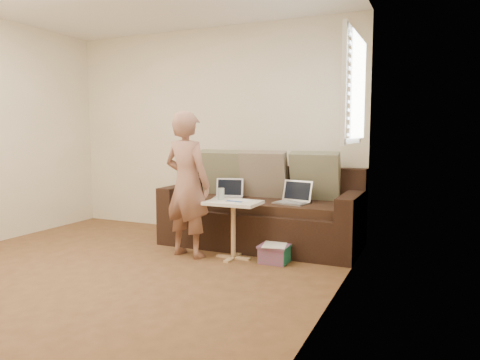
{
  "coord_description": "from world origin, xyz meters",
  "views": [
    {
      "loc": [
        2.69,
        -2.86,
        1.28
      ],
      "look_at": [
        0.8,
        1.4,
        0.78
      ],
      "focal_mm": 33.24,
      "sensor_mm": 36.0,
      "label": 1
    }
  ],
  "objects": [
    {
      "name": "drinking_glass",
      "position": [
        0.68,
        1.19,
        0.65
      ],
      "size": [
        0.07,
        0.07,
        0.12
      ],
      "primitive_type": null,
      "color": "silver",
      "rests_on": "side_table"
    },
    {
      "name": "laptop_silver",
      "position": [
        1.29,
        1.66,
        0.52
      ],
      "size": [
        0.39,
        0.31,
        0.23
      ],
      "primitive_type": null,
      "rotation": [
        0.0,
        0.0,
        -0.2
      ],
      "color": "#B7BABC",
      "rests_on": "sofa"
    },
    {
      "name": "wall_back",
      "position": [
        0.0,
        2.25,
        1.3
      ],
      "size": [
        4.0,
        0.0,
        4.0
      ],
      "primitive_type": "plane",
      "rotation": [
        1.57,
        0.0,
        0.0
      ],
      "color": "beige",
      "rests_on": "ground"
    },
    {
      "name": "striped_box",
      "position": [
        1.27,
        1.2,
        0.09
      ],
      "size": [
        0.29,
        0.29,
        0.18
      ],
      "primitive_type": null,
      "color": "#CA1E78",
      "rests_on": "ground"
    },
    {
      "name": "sofa",
      "position": [
        0.9,
        1.77,
        0.42
      ],
      "size": [
        2.2,
        0.95,
        0.85
      ],
      "primitive_type": null,
      "color": "black",
      "rests_on": "ground"
    },
    {
      "name": "laptop_white",
      "position": [
        0.51,
        1.7,
        0.52
      ],
      "size": [
        0.37,
        0.3,
        0.23
      ],
      "primitive_type": null,
      "rotation": [
        0.0,
        0.0,
        0.25
      ],
      "color": "white",
      "rests_on": "sofa"
    },
    {
      "name": "pillow_right",
      "position": [
        1.45,
        2.02,
        0.79
      ],
      "size": [
        0.55,
        0.28,
        0.57
      ],
      "primitive_type": null,
      "rotation": [
        0.26,
        0.0,
        0.0
      ],
      "color": "#6A694E",
      "rests_on": "sofa"
    },
    {
      "name": "floor",
      "position": [
        0.0,
        0.0,
        0.0
      ],
      "size": [
        4.5,
        4.5,
        0.0
      ],
      "primitive_type": "plane",
      "color": "#50361D",
      "rests_on": "ground"
    },
    {
      "name": "paper_on_table",
      "position": [
        0.88,
        1.17,
        0.59
      ],
      "size": [
        0.25,
        0.33,
        0.0
      ],
      "primitive_type": null,
      "rotation": [
        0.0,
        0.0,
        -0.14
      ],
      "color": "white",
      "rests_on": "side_table"
    },
    {
      "name": "person",
      "position": [
        0.36,
        1.05,
        0.75
      ],
      "size": [
        0.6,
        0.46,
        1.5
      ],
      "primitive_type": "imported",
      "rotation": [
        0.0,
        0.0,
        2.98
      ],
      "color": "brown",
      "rests_on": "ground"
    },
    {
      "name": "pillow_left",
      "position": [
        0.3,
        2.01,
        0.79
      ],
      "size": [
        0.55,
        0.29,
        0.57
      ],
      "primitive_type": null,
      "rotation": [
        0.28,
        0.0,
        0.0
      ],
      "color": "#6A694E",
      "rests_on": "sofa"
    },
    {
      "name": "side_table",
      "position": [
        0.84,
        1.15,
        0.3
      ],
      "size": [
        0.54,
        0.38,
        0.59
      ],
      "primitive_type": null,
      "color": "silver",
      "rests_on": "ground"
    },
    {
      "name": "scissors",
      "position": [
        0.87,
        1.09,
        0.6
      ],
      "size": [
        0.2,
        0.15,
        0.02
      ],
      "primitive_type": null,
      "rotation": [
        0.0,
        0.0,
        -0.34
      ],
      "color": "silver",
      "rests_on": "side_table"
    },
    {
      "name": "pillow_mid",
      "position": [
        0.85,
        1.98,
        0.79
      ],
      "size": [
        0.55,
        0.27,
        0.57
      ],
      "primitive_type": null,
      "rotation": [
        0.24,
        0.0,
        0.0
      ],
      "color": "#746453",
      "rests_on": "sofa"
    },
    {
      "name": "window_blinds",
      "position": [
        1.95,
        1.5,
        1.7
      ],
      "size": [
        0.12,
        0.88,
        1.08
      ],
      "primitive_type": null,
      "color": "white",
      "rests_on": "wall_right"
    },
    {
      "name": "wall_right",
      "position": [
        2.0,
        0.0,
        1.3
      ],
      "size": [
        0.0,
        4.5,
        4.5
      ],
      "primitive_type": "plane",
      "rotation": [
        1.57,
        0.0,
        -1.57
      ],
      "color": "beige",
      "rests_on": "ground"
    }
  ]
}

